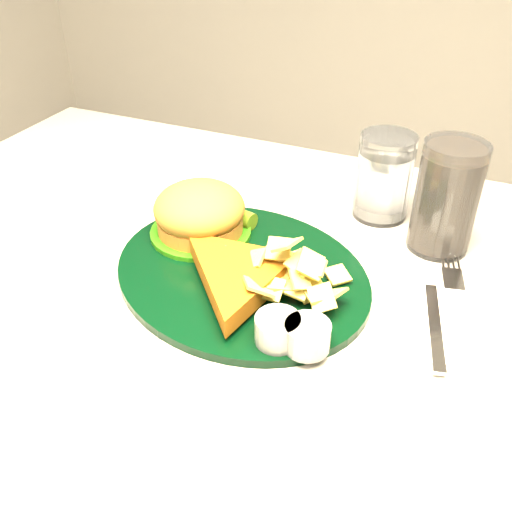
{
  "coord_description": "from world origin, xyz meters",
  "views": [
    {
      "loc": [
        0.24,
        -0.52,
        1.18
      ],
      "look_at": [
        0.02,
        -0.02,
        0.8
      ],
      "focal_mm": 40.0,
      "sensor_mm": 36.0,
      "label": 1
    }
  ],
  "objects_px": {
    "dinner_plate": "(241,251)",
    "water_glass": "(384,177)",
    "table": "(251,461)",
    "cola_glass": "(446,198)",
    "fork_napkin": "(436,320)"
  },
  "relations": [
    {
      "from": "dinner_plate",
      "to": "water_glass",
      "type": "relative_size",
      "value": 2.77
    },
    {
      "from": "table",
      "to": "cola_glass",
      "type": "xyz_separation_m",
      "value": [
        0.2,
        0.17,
        0.45
      ]
    },
    {
      "from": "fork_napkin",
      "to": "dinner_plate",
      "type": "bearing_deg",
      "value": 168.46
    },
    {
      "from": "cola_glass",
      "to": "water_glass",
      "type": "bearing_deg",
      "value": 150.39
    },
    {
      "from": "water_glass",
      "to": "dinner_plate",
      "type": "bearing_deg",
      "value": -118.95
    },
    {
      "from": "dinner_plate",
      "to": "fork_napkin",
      "type": "xyz_separation_m",
      "value": [
        0.24,
        0.01,
        -0.03
      ]
    },
    {
      "from": "dinner_plate",
      "to": "water_glass",
      "type": "distance_m",
      "value": 0.25
    },
    {
      "from": "dinner_plate",
      "to": "cola_glass",
      "type": "relative_size",
      "value": 2.3
    },
    {
      "from": "table",
      "to": "dinner_plate",
      "type": "relative_size",
      "value": 3.48
    },
    {
      "from": "table",
      "to": "water_glass",
      "type": "relative_size",
      "value": 9.64
    },
    {
      "from": "cola_glass",
      "to": "fork_napkin",
      "type": "distance_m",
      "value": 0.18
    },
    {
      "from": "table",
      "to": "water_glass",
      "type": "xyz_separation_m",
      "value": [
        0.11,
        0.22,
        0.44
      ]
    },
    {
      "from": "dinner_plate",
      "to": "cola_glass",
      "type": "xyz_separation_m",
      "value": [
        0.21,
        0.17,
        0.04
      ]
    },
    {
      "from": "dinner_plate",
      "to": "fork_napkin",
      "type": "relative_size",
      "value": 1.8
    },
    {
      "from": "water_glass",
      "to": "cola_glass",
      "type": "relative_size",
      "value": 0.83
    }
  ]
}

